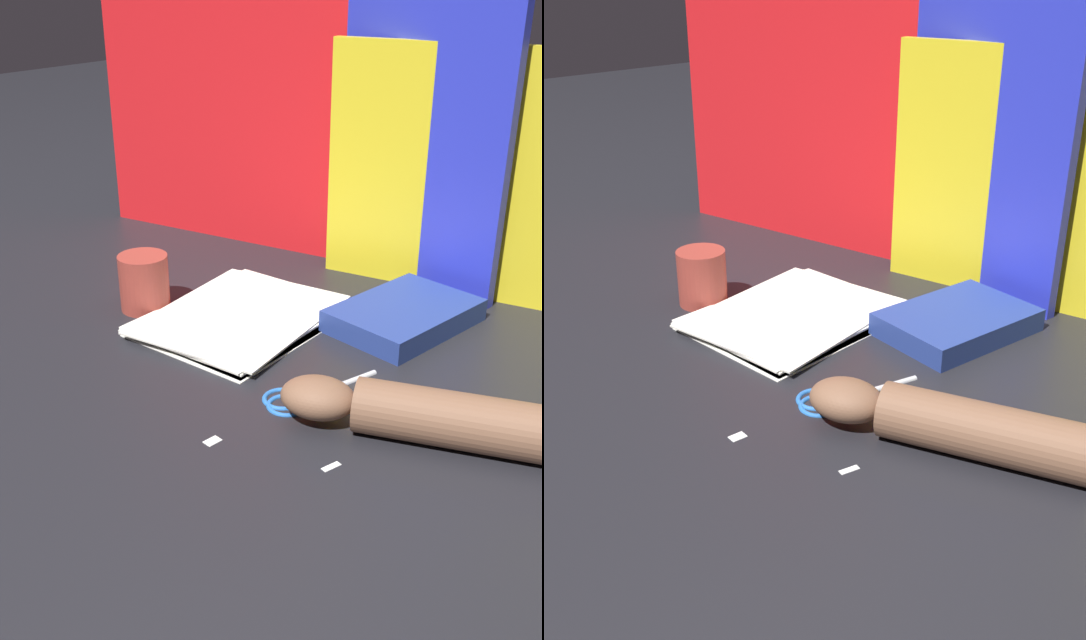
% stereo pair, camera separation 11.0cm
% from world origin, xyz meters
% --- Properties ---
extents(ground_plane, '(6.00, 6.00, 0.00)m').
position_xyz_m(ground_plane, '(0.00, 0.00, 0.00)').
color(ground_plane, black).
extents(backdrop_panel_left, '(0.83, 0.09, 0.55)m').
position_xyz_m(backdrop_panel_left, '(-0.25, 0.38, 0.28)').
color(backdrop_panel_left, red).
rests_on(backdrop_panel_left, ground_plane).
extents(backdrop_panel_center, '(0.52, 0.11, 0.58)m').
position_xyz_m(backdrop_panel_center, '(-0.04, 0.38, 0.29)').
color(backdrop_panel_center, '#2833D1').
rests_on(backdrop_panel_center, ground_plane).
extents(paper_stack, '(0.27, 0.34, 0.02)m').
position_xyz_m(paper_stack, '(-0.09, 0.05, 0.01)').
color(paper_stack, white).
rests_on(paper_stack, ground_plane).
extents(book_closed, '(0.20, 0.26, 0.04)m').
position_xyz_m(book_closed, '(0.13, 0.19, 0.02)').
color(book_closed, navy).
rests_on(book_closed, ground_plane).
extents(scissors, '(0.16, 0.18, 0.01)m').
position_xyz_m(scissors, '(0.12, -0.09, 0.00)').
color(scissors, silver).
rests_on(scissors, ground_plane).
extents(hand_forearm, '(0.36, 0.17, 0.07)m').
position_xyz_m(hand_forearm, '(0.30, -0.09, 0.03)').
color(hand_forearm, brown).
rests_on(hand_forearm, ground_plane).
extents(paper_scrap_near, '(0.02, 0.02, 0.00)m').
position_xyz_m(paper_scrap_near, '(0.09, -0.24, 0.00)').
color(paper_scrap_near, white).
rests_on(paper_scrap_near, ground_plane).
extents(paper_scrap_mid, '(0.02, 0.03, 0.00)m').
position_xyz_m(paper_scrap_mid, '(0.23, -0.20, 0.00)').
color(paper_scrap_mid, white).
rests_on(paper_scrap_mid, ground_plane).
extents(mug, '(0.08, 0.08, 0.10)m').
position_xyz_m(mug, '(-0.26, 0.00, 0.05)').
color(mug, '#99382D').
rests_on(mug, ground_plane).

